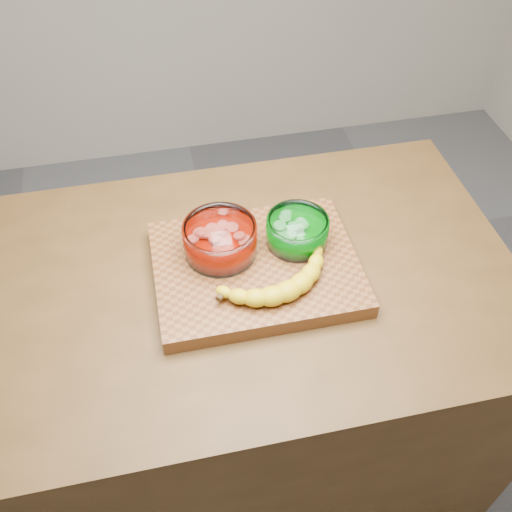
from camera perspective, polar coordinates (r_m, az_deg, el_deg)
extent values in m
plane|color=#57575B|center=(2.06, 0.00, -18.53)|extent=(3.50, 3.50, 0.00)
cube|color=#4B3116|center=(1.66, 0.00, -12.09)|extent=(1.20, 0.80, 0.90)
cube|color=brown|center=(1.28, 0.00, -1.22)|extent=(0.45, 0.35, 0.04)
cylinder|color=white|center=(1.26, -3.60, 1.67)|extent=(0.16, 0.16, 0.08)
cylinder|color=red|center=(1.27, -3.58, 1.31)|extent=(0.14, 0.14, 0.04)
cylinder|color=#FF6250|center=(1.25, -3.65, 2.30)|extent=(0.13, 0.13, 0.02)
cylinder|color=white|center=(1.29, 4.14, 2.53)|extent=(0.14, 0.14, 0.07)
cylinder|color=#01910B|center=(1.29, 4.12, 2.24)|extent=(0.12, 0.12, 0.04)
cylinder|color=#6DE16A|center=(1.27, 4.19, 3.13)|extent=(0.11, 0.11, 0.02)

